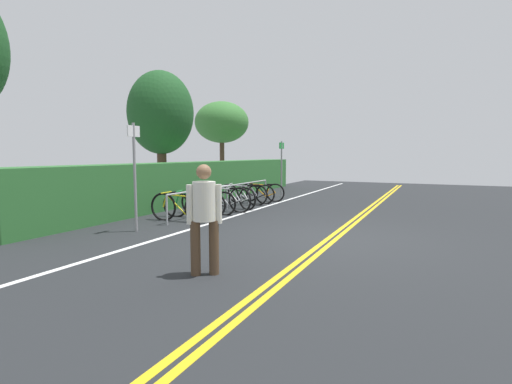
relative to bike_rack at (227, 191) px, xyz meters
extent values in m
cube|color=#232628|center=(-2.67, -3.97, -0.59)|extent=(32.83, 11.91, 0.05)
cube|color=gold|center=(-2.67, -4.05, -0.56)|extent=(29.54, 0.10, 0.00)
cube|color=gold|center=(-2.67, -3.89, -0.56)|extent=(29.54, 0.10, 0.00)
cube|color=white|center=(-2.67, -0.82, -0.56)|extent=(29.54, 0.12, 0.00)
cylinder|color=#9EA0A5|center=(-2.91, 0.00, -0.20)|extent=(0.05, 0.05, 0.72)
cylinder|color=#9EA0A5|center=(-1.46, 0.00, -0.20)|extent=(0.05, 0.05, 0.72)
cylinder|color=#9EA0A5|center=(0.00, 0.00, -0.20)|extent=(0.05, 0.05, 0.72)
cylinder|color=#9EA0A5|center=(1.46, 0.00, -0.20)|extent=(0.05, 0.05, 0.72)
cylinder|color=#9EA0A5|center=(2.91, 0.00, -0.20)|extent=(0.05, 0.05, 0.72)
cylinder|color=#9EA0A5|center=(0.00, 0.00, 0.16)|extent=(5.83, 0.04, 0.04)
torus|color=black|center=(-2.41, 0.51, -0.22)|extent=(0.13, 0.75, 0.75)
torus|color=black|center=(-2.31, -0.48, -0.22)|extent=(0.13, 0.75, 0.75)
cylinder|color=yellow|center=(-2.37, 0.14, -0.13)|extent=(0.09, 0.57, 0.51)
cylinder|color=yellow|center=(-2.36, 0.08, 0.09)|extent=(0.10, 0.68, 0.07)
cylinder|color=yellow|center=(-2.34, -0.19, -0.15)|extent=(0.05, 0.17, 0.46)
cylinder|color=yellow|center=(-2.33, -0.30, -0.30)|extent=(0.07, 0.36, 0.19)
cylinder|color=yellow|center=(-2.32, -0.37, -0.07)|extent=(0.06, 0.25, 0.31)
cylinder|color=yellow|center=(-2.40, 0.46, -0.05)|extent=(0.05, 0.14, 0.34)
cube|color=black|center=(-2.33, -0.26, 0.11)|extent=(0.10, 0.21, 0.05)
cylinder|color=yellow|center=(-2.40, 0.41, 0.16)|extent=(0.46, 0.07, 0.03)
torus|color=black|center=(-1.81, 0.57, -0.23)|extent=(0.26, 0.71, 0.72)
torus|color=black|center=(-1.51, -0.43, -0.23)|extent=(0.26, 0.71, 0.72)
cylinder|color=#198C38|center=(-1.70, 0.20, -0.15)|extent=(0.20, 0.58, 0.50)
cylinder|color=#198C38|center=(-1.68, 0.13, 0.07)|extent=(0.24, 0.69, 0.07)
cylinder|color=#198C38|center=(-1.60, -0.14, -0.16)|extent=(0.08, 0.17, 0.44)
cylinder|color=#198C38|center=(-1.56, -0.25, -0.30)|extent=(0.14, 0.37, 0.18)
cylinder|color=#198C38|center=(-1.54, -0.32, -0.09)|extent=(0.11, 0.26, 0.31)
cylinder|color=#198C38|center=(-1.79, 0.52, -0.07)|extent=(0.07, 0.14, 0.33)
cube|color=black|center=(-1.58, -0.21, 0.09)|extent=(0.13, 0.21, 0.05)
cylinder|color=#198C38|center=(-1.78, 0.47, 0.14)|extent=(0.45, 0.16, 0.03)
torus|color=black|center=(-1.10, 0.53, -0.24)|extent=(0.12, 0.70, 0.70)
torus|color=black|center=(-1.01, -0.50, -0.24)|extent=(0.12, 0.70, 0.70)
cylinder|color=silver|center=(-1.07, 0.15, -0.16)|extent=(0.09, 0.59, 0.48)
cylinder|color=silver|center=(-1.06, 0.08, 0.05)|extent=(0.10, 0.71, 0.07)
cylinder|color=silver|center=(-1.03, -0.20, -0.18)|extent=(0.05, 0.17, 0.43)
cylinder|color=silver|center=(-1.02, -0.32, -0.31)|extent=(0.07, 0.38, 0.18)
cylinder|color=silver|center=(-1.02, -0.38, -0.11)|extent=(0.06, 0.26, 0.30)
cylinder|color=silver|center=(-1.10, 0.48, -0.09)|extent=(0.05, 0.14, 0.32)
cube|color=black|center=(-1.03, -0.27, 0.06)|extent=(0.10, 0.21, 0.05)
cylinder|color=silver|center=(-1.09, 0.43, 0.11)|extent=(0.46, 0.07, 0.03)
torus|color=black|center=(-0.32, 0.42, -0.20)|extent=(0.11, 0.77, 0.77)
torus|color=black|center=(-0.39, -0.65, -0.20)|extent=(0.11, 0.77, 0.77)
cylinder|color=silver|center=(-0.35, 0.02, -0.11)|extent=(0.08, 0.62, 0.53)
cylinder|color=silver|center=(-0.35, -0.05, 0.12)|extent=(0.09, 0.74, 0.07)
cylinder|color=silver|center=(-0.37, -0.35, -0.13)|extent=(0.05, 0.18, 0.48)
cylinder|color=silver|center=(-0.38, -0.47, -0.28)|extent=(0.06, 0.39, 0.19)
cylinder|color=silver|center=(-0.38, -0.54, -0.05)|extent=(0.05, 0.27, 0.33)
cylinder|color=silver|center=(-0.32, 0.37, -0.03)|extent=(0.05, 0.14, 0.35)
cube|color=black|center=(-0.38, -0.42, 0.13)|extent=(0.09, 0.20, 0.05)
cylinder|color=silver|center=(-0.33, 0.32, 0.19)|extent=(0.46, 0.06, 0.03)
torus|color=black|center=(0.52, 0.44, -0.23)|extent=(0.25, 0.70, 0.71)
torus|color=black|center=(0.22, -0.59, -0.23)|extent=(0.25, 0.70, 0.71)
cylinder|color=white|center=(0.41, 0.05, -0.15)|extent=(0.21, 0.60, 0.49)
cylinder|color=white|center=(0.39, -0.01, 0.06)|extent=(0.24, 0.71, 0.07)
cylinder|color=white|center=(0.31, -0.30, -0.17)|extent=(0.08, 0.18, 0.44)
cylinder|color=white|center=(0.27, -0.41, -0.31)|extent=(0.14, 0.38, 0.18)
cylinder|color=white|center=(0.25, -0.48, -0.09)|extent=(0.11, 0.26, 0.30)
cylinder|color=white|center=(0.51, 0.39, -0.08)|extent=(0.07, 0.15, 0.32)
cube|color=black|center=(0.29, -0.36, 0.08)|extent=(0.13, 0.21, 0.05)
cylinder|color=white|center=(0.49, 0.34, 0.13)|extent=(0.45, 0.16, 0.03)
torus|color=black|center=(0.98, 0.51, -0.22)|extent=(0.26, 0.72, 0.73)
torus|color=black|center=(1.25, -0.43, -0.22)|extent=(0.26, 0.72, 0.73)
cylinder|color=silver|center=(1.08, 0.16, -0.14)|extent=(0.19, 0.55, 0.50)
cylinder|color=silver|center=(1.10, 0.10, 0.08)|extent=(0.22, 0.65, 0.07)
cylinder|color=silver|center=(1.17, -0.16, -0.16)|extent=(0.08, 0.17, 0.45)
cylinder|color=silver|center=(1.20, -0.26, -0.30)|extent=(0.13, 0.35, 0.19)
cylinder|color=silver|center=(1.22, -0.32, -0.08)|extent=(0.10, 0.24, 0.31)
cylinder|color=silver|center=(0.99, 0.47, -0.06)|extent=(0.07, 0.14, 0.33)
cube|color=black|center=(1.19, -0.22, 0.09)|extent=(0.13, 0.21, 0.05)
cylinder|color=silver|center=(1.00, 0.42, 0.15)|extent=(0.45, 0.16, 0.03)
torus|color=black|center=(1.57, 0.45, -0.24)|extent=(0.19, 0.69, 0.69)
torus|color=black|center=(1.76, -0.50, -0.24)|extent=(0.19, 0.69, 0.69)
cylinder|color=black|center=(1.64, 0.10, -0.16)|extent=(0.14, 0.55, 0.47)
cylinder|color=black|center=(1.65, 0.03, 0.04)|extent=(0.16, 0.65, 0.07)
cylinder|color=black|center=(1.70, -0.23, -0.18)|extent=(0.07, 0.16, 0.42)
cylinder|color=black|center=(1.73, -0.33, -0.32)|extent=(0.10, 0.35, 0.18)
cylinder|color=black|center=(1.74, -0.39, -0.11)|extent=(0.08, 0.24, 0.29)
cylinder|color=black|center=(1.58, 0.40, -0.09)|extent=(0.06, 0.14, 0.31)
cube|color=black|center=(1.72, -0.29, 0.06)|extent=(0.12, 0.21, 0.05)
cylinder|color=black|center=(1.59, 0.36, 0.11)|extent=(0.46, 0.12, 0.03)
torus|color=black|center=(2.29, 0.37, -0.25)|extent=(0.17, 0.68, 0.68)
torus|color=black|center=(2.45, -0.59, -0.25)|extent=(0.17, 0.68, 0.68)
cylinder|color=orange|center=(2.35, 0.01, -0.17)|extent=(0.13, 0.56, 0.47)
cylinder|color=orange|center=(2.37, -0.06, 0.03)|extent=(0.14, 0.66, 0.07)
cylinder|color=orange|center=(2.41, -0.32, -0.19)|extent=(0.06, 0.16, 0.42)
cylinder|color=orange|center=(2.43, -0.42, -0.32)|extent=(0.09, 0.36, 0.17)
cylinder|color=orange|center=(2.44, -0.49, -0.12)|extent=(0.08, 0.24, 0.29)
cylinder|color=orange|center=(2.30, 0.32, -0.10)|extent=(0.06, 0.14, 0.31)
cube|color=black|center=(2.42, -0.38, 0.05)|extent=(0.11, 0.21, 0.05)
cylinder|color=orange|center=(2.31, 0.27, 0.10)|extent=(0.46, 0.10, 0.03)
cylinder|color=#4C3826|center=(-5.69, -3.03, -0.18)|extent=(0.14, 0.14, 0.77)
cylinder|color=#4C3826|center=(-5.84, -2.82, -0.18)|extent=(0.14, 0.14, 0.77)
cylinder|color=silver|center=(-5.77, -2.92, 0.48)|extent=(0.32, 0.32, 0.55)
sphere|color=#8C6647|center=(-5.77, -2.92, 0.89)|extent=(0.21, 0.21, 0.21)
cylinder|color=silver|center=(-5.65, -3.09, 0.44)|extent=(0.09, 0.09, 0.55)
cylinder|color=silver|center=(-5.88, -2.76, 0.44)|extent=(0.09, 0.09, 0.55)
cylinder|color=gray|center=(-3.82, 0.12, 0.62)|extent=(0.06, 0.06, 2.37)
cube|color=white|center=(-3.82, 0.12, 1.63)|extent=(0.36, 0.03, 0.24)
cylinder|color=gray|center=(3.94, -0.24, 0.54)|extent=(0.06, 0.06, 2.21)
cube|color=#198C33|center=(3.94, -0.24, 1.47)|extent=(0.36, 0.06, 0.24)
cube|color=#2D6B30|center=(1.50, 1.98, 0.15)|extent=(14.83, 1.02, 1.42)
cylinder|color=#473323|center=(0.80, 3.13, 0.36)|extent=(0.33, 0.33, 1.85)
ellipsoid|color=#1C4C21|center=(0.80, 3.13, 2.60)|extent=(2.32, 2.32, 2.93)
cylinder|color=#473323|center=(6.12, 3.76, 0.61)|extent=(0.23, 0.23, 2.35)
ellipsoid|color=#387533|center=(6.12, 3.76, 2.68)|extent=(2.61, 2.61, 1.99)
camera|label=1|loc=(-10.24, -5.84, 1.13)|focal=26.97mm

